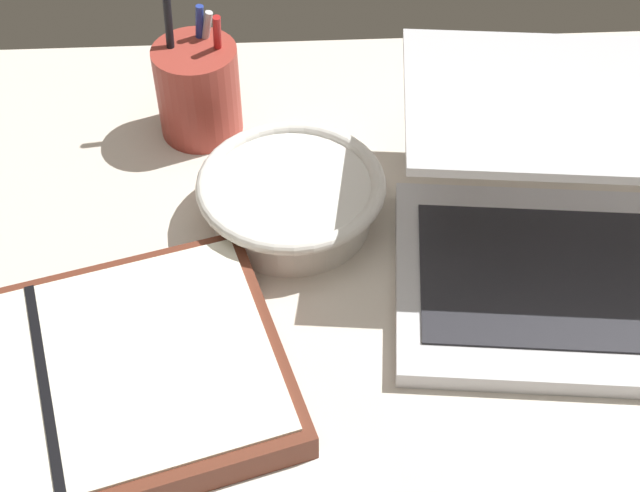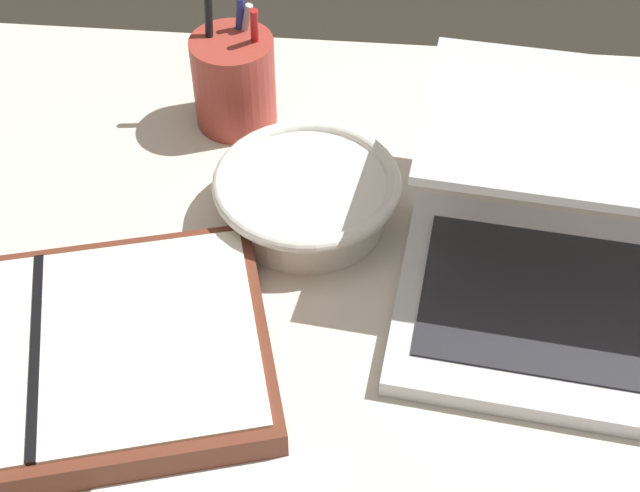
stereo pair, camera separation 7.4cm
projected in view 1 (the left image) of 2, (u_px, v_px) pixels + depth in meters
desk_top at (317, 391)px, 74.05cm from camera, size 140.00×100.00×2.00cm
laptop at (596, 221)px, 78.93cm from camera, size 38.40×37.11×14.68cm
bowl at (291, 197)px, 84.38cm from camera, size 17.87×17.87×5.40cm
pen_cup at (198, 90)px, 92.52cm from camera, size 8.71×8.71×16.51cm
planner at (49, 395)px, 70.65cm from camera, size 42.44×32.39×3.43cm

